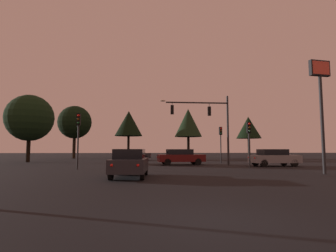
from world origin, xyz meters
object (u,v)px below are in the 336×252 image
(tree_left_far, at_px, (30,118))
(traffic_light_median, at_px, (221,137))
(traffic_signal_mast_arm, at_px, (208,118))
(traffic_light_corner_left, at_px, (78,130))
(tree_behind_sign, at_px, (248,128))
(store_sign_illuminated, at_px, (321,90))
(car_nearside_lane, at_px, (130,163))
(traffic_light_corner_right, at_px, (249,135))
(car_crossing_left, at_px, (181,157))
(tree_lot_edge, at_px, (75,122))
(car_far_lane, at_px, (136,155))
(car_crossing_right, at_px, (274,157))
(tree_center_horizon, at_px, (129,124))
(tree_right_cluster, at_px, (188,123))

(tree_left_far, bearing_deg, traffic_light_median, -9.64)
(traffic_signal_mast_arm, height_order, traffic_light_corner_left, traffic_signal_mast_arm)
(tree_behind_sign, bearing_deg, store_sign_illuminated, -103.53)
(traffic_light_median, distance_m, car_nearside_lane, 17.26)
(traffic_light_corner_right, relative_size, traffic_light_median, 0.92)
(car_crossing_left, distance_m, tree_behind_sign, 25.33)
(car_crossing_left, xyz_separation_m, tree_lot_edge, (-15.33, 19.51, 5.22))
(traffic_light_corner_right, xyz_separation_m, car_far_lane, (-9.52, 16.72, -1.85))
(traffic_light_corner_left, relative_size, car_crossing_right, 0.98)
(car_crossing_left, bearing_deg, tree_left_far, 158.38)
(car_far_lane, bearing_deg, tree_center_horizon, 99.74)
(store_sign_illuminated, height_order, tree_lot_edge, tree_lot_edge)
(traffic_light_median, relative_size, tree_right_cluster, 0.46)
(traffic_light_median, bearing_deg, traffic_light_corner_right, -90.68)
(traffic_light_median, xyz_separation_m, store_sign_illuminated, (2.62, -13.46, 2.35))
(tree_left_far, height_order, tree_right_cluster, tree_right_cluster)
(store_sign_illuminated, bearing_deg, traffic_light_median, 101.01)
(car_crossing_left, bearing_deg, tree_center_horizon, 106.53)
(traffic_light_corner_right, distance_m, traffic_light_median, 8.43)
(car_crossing_right, distance_m, car_far_lane, 19.12)
(car_nearside_lane, bearing_deg, tree_lot_edge, 109.73)
(traffic_light_corner_right, bearing_deg, tree_center_horizon, 112.54)
(traffic_signal_mast_arm, height_order, car_crossing_right, traffic_signal_mast_arm)
(traffic_signal_mast_arm, height_order, car_nearside_lane, traffic_signal_mast_arm)
(traffic_light_median, distance_m, tree_lot_edge, 26.27)
(traffic_signal_mast_arm, bearing_deg, tree_center_horizon, 112.47)
(store_sign_illuminated, xyz_separation_m, tree_left_far, (-24.82, 17.23, 0.04))
(traffic_signal_mast_arm, bearing_deg, tree_lot_edge, 132.27)
(traffic_signal_mast_arm, relative_size, tree_center_horizon, 0.81)
(store_sign_illuminated, relative_size, tree_center_horizon, 0.85)
(car_crossing_left, bearing_deg, traffic_light_median, 32.07)
(traffic_light_median, xyz_separation_m, car_far_lane, (-9.62, 8.30, -2.06))
(traffic_light_corner_left, height_order, store_sign_illuminated, store_sign_illuminated)
(traffic_light_median, relative_size, car_nearside_lane, 0.97)
(car_far_lane, relative_size, tree_behind_sign, 0.55)
(traffic_light_corner_right, xyz_separation_m, tree_behind_sign, (10.03, 25.36, 2.73))
(car_crossing_left, height_order, car_far_lane, same)
(traffic_light_corner_left, height_order, car_crossing_right, traffic_light_corner_left)
(traffic_light_corner_left, height_order, tree_right_cluster, tree_right_cluster)
(traffic_signal_mast_arm, distance_m, tree_behind_sign, 23.71)
(car_crossing_left, distance_m, tree_center_horizon, 23.56)
(car_crossing_left, xyz_separation_m, store_sign_illuminated, (7.54, -10.38, 4.41))
(traffic_light_corner_left, distance_m, traffic_light_median, 15.90)
(tree_right_cluster, height_order, tree_lot_edge, tree_lot_edge)
(store_sign_illuminated, bearing_deg, tree_center_horizon, 113.48)
(car_far_lane, bearing_deg, store_sign_illuminated, -60.64)
(car_crossing_right, height_order, tree_behind_sign, tree_behind_sign)
(car_crossing_right, distance_m, tree_behind_sign, 24.33)
(traffic_signal_mast_arm, xyz_separation_m, tree_behind_sign, (12.14, 20.35, 0.74))
(traffic_light_corner_left, bearing_deg, traffic_light_corner_right, 0.41)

